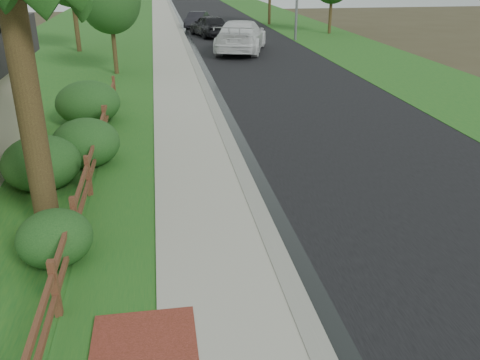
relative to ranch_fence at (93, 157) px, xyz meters
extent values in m
plane|color=#3A3320|center=(3.60, -6.40, -0.62)|extent=(120.00, 120.00, 0.00)
cube|color=black|center=(8.20, 28.60, -0.61)|extent=(8.00, 90.00, 0.02)
cube|color=gray|center=(4.00, 28.60, -0.56)|extent=(0.40, 90.00, 0.12)
cube|color=black|center=(4.35, 28.60, -0.60)|extent=(0.50, 90.00, 0.00)
cube|color=#A8A492|center=(2.70, 28.60, -0.57)|extent=(2.20, 90.00, 0.10)
cube|color=#17531C|center=(0.80, 28.60, -0.59)|extent=(1.60, 90.00, 0.06)
cube|color=#17531C|center=(-4.40, 28.60, -0.60)|extent=(9.00, 90.00, 0.04)
cube|color=#17531C|center=(15.10, 28.60, -0.60)|extent=(6.00, 90.00, 0.04)
cube|color=#442016|center=(0.00, -6.00, -0.07)|extent=(0.12, 0.12, 1.10)
cube|color=#442016|center=(0.00, -3.60, -0.07)|extent=(0.12, 0.12, 1.10)
cube|color=#442016|center=(0.00, -1.20, -0.07)|extent=(0.12, 0.12, 1.10)
cube|color=#442016|center=(0.00, 1.20, -0.07)|extent=(0.12, 0.12, 1.10)
cube|color=#442016|center=(0.00, 3.60, -0.07)|extent=(0.12, 0.12, 1.10)
cube|color=#442016|center=(0.00, 6.00, -0.07)|extent=(0.12, 0.12, 1.10)
cube|color=#442016|center=(0.00, 8.40, -0.07)|extent=(0.12, 0.12, 1.10)
cube|color=#442016|center=(0.00, -7.20, -0.17)|extent=(0.08, 2.35, 0.10)
cube|color=#442016|center=(0.00, -7.20, 0.23)|extent=(0.08, 2.35, 0.10)
cube|color=#442016|center=(0.00, -4.80, -0.17)|extent=(0.08, 2.35, 0.10)
cube|color=#442016|center=(0.00, -4.80, 0.23)|extent=(0.08, 2.35, 0.10)
cube|color=#442016|center=(0.00, -2.40, -0.17)|extent=(0.08, 2.35, 0.10)
cube|color=#442016|center=(0.00, -2.40, 0.23)|extent=(0.08, 2.35, 0.10)
cube|color=#442016|center=(0.00, 0.00, -0.17)|extent=(0.08, 2.35, 0.10)
cube|color=#442016|center=(0.00, 0.00, 0.23)|extent=(0.08, 2.35, 0.10)
cube|color=#442016|center=(0.00, 2.40, -0.17)|extent=(0.08, 2.35, 0.10)
cube|color=#442016|center=(0.00, 2.40, 0.23)|extent=(0.08, 2.35, 0.10)
cube|color=#442016|center=(0.00, 4.80, -0.17)|extent=(0.08, 2.35, 0.10)
cube|color=#442016|center=(0.00, 4.80, 0.23)|extent=(0.08, 2.35, 0.10)
cube|color=#442016|center=(0.00, 7.20, -0.17)|extent=(0.08, 2.35, 0.10)
cube|color=#442016|center=(0.00, 7.20, 0.23)|extent=(0.08, 2.35, 0.10)
cylinder|color=#312214|center=(-0.70, -2.90, 2.13)|extent=(0.52, 0.52, 5.50)
imported|color=white|center=(7.35, 20.42, 0.42)|extent=(4.72, 7.51, 2.03)
imported|color=black|center=(6.08, 28.28, 0.25)|extent=(3.13, 5.31, 1.69)
imported|color=black|center=(5.60, 34.38, 0.09)|extent=(2.67, 4.41, 1.37)
ellipsoid|color=brown|center=(-1.28, 0.00, -0.24)|extent=(1.36, 1.18, 0.76)
ellipsoid|color=#183F16|center=(-0.30, -4.24, -0.07)|extent=(1.68, 1.68, 1.09)
ellipsoid|color=#183F16|center=(-1.24, -0.44, 0.08)|extent=(2.03, 2.03, 1.39)
ellipsoid|color=#183F16|center=(-0.30, 1.02, 0.08)|extent=(2.52, 2.52, 1.39)
ellipsoid|color=#183F16|center=(-0.70, 5.32, 0.16)|extent=(2.32, 2.32, 1.56)
cylinder|color=#312214|center=(-0.30, 14.34, 1.02)|extent=(0.22, 0.22, 3.28)
cylinder|color=#312214|center=(-3.20, 22.25, 1.58)|extent=(0.30, 0.30, 4.40)
cylinder|color=#312214|center=(16.09, 28.55, 1.20)|extent=(0.25, 0.25, 3.63)
cylinder|color=#312214|center=(12.60, 35.98, 1.29)|extent=(0.26, 0.26, 3.82)
camera|label=1|loc=(1.87, -13.25, 4.81)|focal=38.00mm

